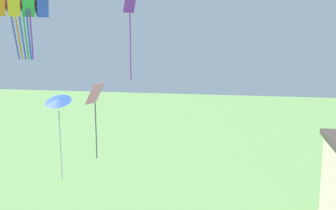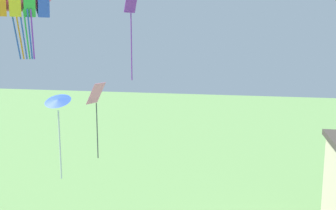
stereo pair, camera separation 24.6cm
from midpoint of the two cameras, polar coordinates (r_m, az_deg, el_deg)
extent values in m
cylinder|color=blue|center=(15.07, -21.72, 9.94)|extent=(0.18, 0.30, 1.82)
cylinder|color=orange|center=(15.00, -21.23, 9.97)|extent=(0.13, 0.31, 1.82)
cylinder|color=blue|center=(14.94, -20.74, 10.01)|extent=(0.08, 0.31, 1.82)
cylinder|color=green|center=(14.90, -20.28, 10.04)|extent=(0.08, 0.31, 1.82)
cylinder|color=blue|center=(14.87, -19.86, 10.06)|extent=(0.13, 0.31, 1.82)
cylinder|color=purple|center=(14.85, -19.49, 10.08)|extent=(0.18, 0.30, 1.82)
cone|color=blue|center=(12.29, -15.91, 0.70)|extent=(0.85, 0.81, 0.39)
cylinder|color=silver|center=(12.59, -15.61, -5.89)|extent=(0.05, 0.05, 2.26)
cube|color=pink|center=(16.19, -10.49, 1.76)|extent=(0.70, 0.86, 0.92)
cylinder|color=#4C4C51|center=(16.48, -10.32, -3.89)|extent=(0.05, 0.05, 2.45)
cube|color=purple|center=(15.86, -5.24, 15.09)|extent=(0.55, 0.57, 0.68)
cylinder|color=purple|center=(15.78, -5.15, 8.91)|extent=(0.05, 0.05, 2.84)
camera|label=1|loc=(0.12, -89.49, 0.08)|focal=40.00mm
camera|label=2|loc=(0.12, 90.51, -0.08)|focal=40.00mm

